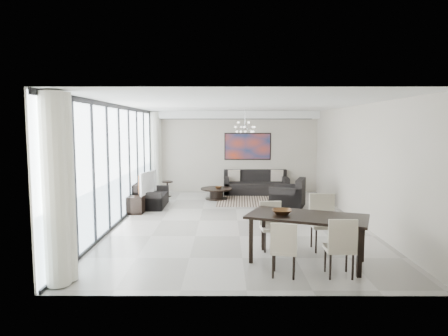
{
  "coord_description": "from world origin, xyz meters",
  "views": [
    {
      "loc": [
        -0.31,
        -9.89,
        2.38
      ],
      "look_at": [
        -0.34,
        0.84,
        1.25
      ],
      "focal_mm": 32.0,
      "sensor_mm": 36.0,
      "label": 1
    }
  ],
  "objects_px": {
    "television": "(145,182)",
    "coffee_table": "(216,193)",
    "sofa_main": "(256,186)",
    "dining_table": "(307,220)",
    "tv_console": "(140,201)"
  },
  "relations": [
    {
      "from": "tv_console",
      "to": "television",
      "type": "height_order",
      "value": "television"
    },
    {
      "from": "sofa_main",
      "to": "television",
      "type": "xyz_separation_m",
      "value": [
        -3.37,
        -2.76,
        0.51
      ]
    },
    {
      "from": "tv_console",
      "to": "television",
      "type": "relative_size",
      "value": 1.4
    },
    {
      "from": "sofa_main",
      "to": "television",
      "type": "bearing_deg",
      "value": -140.73
    },
    {
      "from": "tv_console",
      "to": "television",
      "type": "xyz_separation_m",
      "value": [
        0.16,
        -0.03,
        0.55
      ]
    },
    {
      "from": "sofa_main",
      "to": "dining_table",
      "type": "height_order",
      "value": "dining_table"
    },
    {
      "from": "television",
      "to": "coffee_table",
      "type": "bearing_deg",
      "value": -38.16
    },
    {
      "from": "tv_console",
      "to": "dining_table",
      "type": "distance_m",
      "value": 5.92
    },
    {
      "from": "television",
      "to": "dining_table",
      "type": "height_order",
      "value": "television"
    },
    {
      "from": "television",
      "to": "dining_table",
      "type": "bearing_deg",
      "value": -128.13
    },
    {
      "from": "coffee_table",
      "to": "sofa_main",
      "type": "height_order",
      "value": "sofa_main"
    },
    {
      "from": "tv_console",
      "to": "television",
      "type": "distance_m",
      "value": 0.57
    },
    {
      "from": "sofa_main",
      "to": "tv_console",
      "type": "relative_size",
      "value": 1.49
    },
    {
      "from": "coffee_table",
      "to": "dining_table",
      "type": "distance_m",
      "value": 6.36
    },
    {
      "from": "tv_console",
      "to": "coffee_table",
      "type": "bearing_deg",
      "value": 37.4
    }
  ]
}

